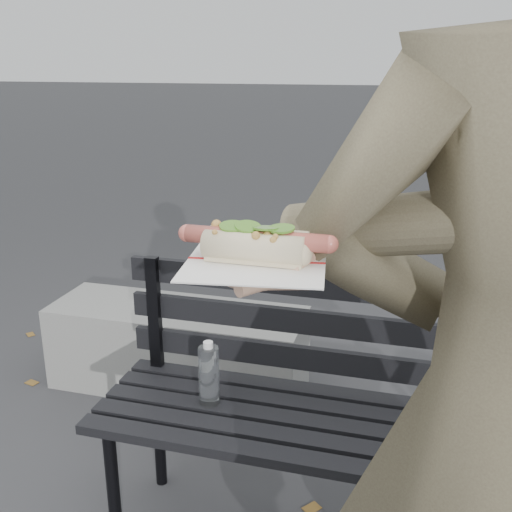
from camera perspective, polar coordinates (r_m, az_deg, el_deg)
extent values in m
cylinder|color=black|center=(2.05, -13.42, -21.04)|extent=(0.04, 0.04, 0.45)
cylinder|color=black|center=(2.29, -9.23, -16.06)|extent=(0.04, 0.04, 0.45)
cube|color=black|center=(1.71, 7.12, -19.26)|extent=(1.50, 0.07, 0.03)
cube|color=black|center=(1.78, 7.58, -17.55)|extent=(1.50, 0.07, 0.03)
cube|color=black|center=(1.86, 7.99, -15.96)|extent=(1.50, 0.07, 0.03)
cube|color=black|center=(1.93, 8.37, -14.50)|extent=(1.50, 0.07, 0.03)
cube|color=black|center=(2.01, 8.71, -13.15)|extent=(1.50, 0.07, 0.03)
cube|color=black|center=(2.09, -9.62, -5.60)|extent=(0.04, 0.03, 0.42)
cube|color=black|center=(1.98, 8.96, -10.11)|extent=(1.50, 0.02, 0.08)
cube|color=black|center=(1.93, 9.15, -6.70)|extent=(1.50, 0.02, 0.08)
cube|color=black|center=(1.87, 9.35, -3.09)|extent=(1.50, 0.02, 0.08)
cylinder|color=white|center=(1.89, -4.50, -11.29)|extent=(0.06, 0.06, 0.19)
cylinder|color=white|center=(1.84, -4.58, -8.44)|extent=(0.03, 0.03, 0.02)
cube|color=slate|center=(2.91, -7.43, -8.64)|extent=(1.20, 0.40, 0.40)
cylinder|color=brown|center=(0.87, 18.16, 3.20)|extent=(0.51, 0.23, 0.19)
cylinder|color=#D8A384|center=(0.83, 2.86, -1.34)|extent=(0.09, 0.08, 0.07)
ellipsoid|color=#D8A384|center=(0.83, 0.00, -1.65)|extent=(0.10, 0.11, 0.03)
cylinder|color=#D8A384|center=(0.82, -4.29, -1.85)|extent=(0.05, 0.02, 0.02)
cylinder|color=#D8A384|center=(0.83, -3.83, -1.40)|extent=(0.05, 0.02, 0.02)
cylinder|color=#D8A384|center=(0.85, -3.39, -0.96)|extent=(0.05, 0.02, 0.02)
cylinder|color=#D8A384|center=(0.87, -2.97, -0.55)|extent=(0.05, 0.02, 0.02)
cylinder|color=#D8A384|center=(0.77, -0.37, -2.90)|extent=(0.04, 0.05, 0.02)
cube|color=white|center=(0.82, 0.00, -0.53)|extent=(0.21, 0.21, 0.00)
cube|color=#B21E1E|center=(0.82, 0.00, -0.42)|extent=(0.19, 0.03, 0.00)
cylinder|color=#BE5649|center=(0.81, 0.00, 1.68)|extent=(0.20, 0.02, 0.02)
sphere|color=#BE5649|center=(0.84, -6.57, 2.18)|extent=(0.03, 0.02, 0.02)
sphere|color=#BE5649|center=(0.79, 6.99, 1.12)|extent=(0.03, 0.02, 0.02)
sphere|color=#9E6B2D|center=(0.82, -2.51, 2.54)|extent=(0.01, 0.01, 0.01)
sphere|color=#9E6B2D|center=(0.84, -3.12, 2.87)|extent=(0.01, 0.01, 0.01)
sphere|color=#9E6B2D|center=(0.80, -3.95, 2.29)|extent=(0.01, 0.01, 0.01)
sphere|color=#9E6B2D|center=(0.79, 1.45, 1.53)|extent=(0.01, 0.01, 0.01)
sphere|color=#9E6B2D|center=(0.79, 2.50, 1.80)|extent=(0.01, 0.01, 0.01)
sphere|color=#9E6B2D|center=(0.79, 1.58, 1.38)|extent=(0.01, 0.01, 0.01)
sphere|color=#9E6B2D|center=(0.83, -1.20, 2.42)|extent=(0.01, 0.01, 0.01)
sphere|color=#9E6B2D|center=(0.79, 1.53, 1.59)|extent=(0.01, 0.01, 0.01)
sphere|color=#9E6B2D|center=(0.78, 1.66, 1.50)|extent=(0.01, 0.01, 0.01)
sphere|color=#9E6B2D|center=(0.81, -4.46, 1.87)|extent=(0.01, 0.01, 0.01)
sphere|color=#9E6B2D|center=(0.81, 1.11, 2.30)|extent=(0.01, 0.01, 0.01)
sphere|color=#9E6B2D|center=(0.81, 1.54, 2.51)|extent=(0.01, 0.01, 0.01)
sphere|color=#9E6B2D|center=(0.80, -1.77, 1.91)|extent=(0.01, 0.01, 0.01)
sphere|color=#9E6B2D|center=(0.79, -0.02, 1.96)|extent=(0.01, 0.01, 0.01)
sphere|color=#9E6B2D|center=(0.81, 3.43, 2.12)|extent=(0.01, 0.01, 0.01)
sphere|color=#9E6B2D|center=(0.80, -0.27, 1.78)|extent=(0.01, 0.01, 0.01)
sphere|color=#9E6B2D|center=(0.78, 1.87, 1.87)|extent=(0.01, 0.01, 0.01)
sphere|color=#9E6B2D|center=(0.82, 2.83, 2.43)|extent=(0.01, 0.01, 0.01)
sphere|color=#9E6B2D|center=(0.80, 2.90, 1.70)|extent=(0.01, 0.01, 0.01)
sphere|color=#9E6B2D|center=(0.81, -2.72, 1.99)|extent=(0.01, 0.01, 0.01)
sphere|color=#9E6B2D|center=(0.80, 4.15, 1.71)|extent=(0.01, 0.01, 0.01)
sphere|color=#9E6B2D|center=(0.79, 1.05, 2.02)|extent=(0.01, 0.01, 0.01)
sphere|color=#9E6B2D|center=(0.84, -3.78, 2.98)|extent=(0.01, 0.01, 0.01)
sphere|color=#9E6B2D|center=(0.81, 0.13, 2.09)|extent=(0.01, 0.01, 0.01)
sphere|color=#9E6B2D|center=(0.81, 2.52, 1.93)|extent=(0.01, 0.01, 0.01)
sphere|color=#9E6B2D|center=(0.83, -2.02, 2.54)|extent=(0.01, 0.01, 0.01)
cylinder|color=#4C8724|center=(0.82, -2.28, 2.87)|extent=(0.04, 0.04, 0.01)
cylinder|color=#4C8724|center=(0.81, -0.78, 2.81)|extent=(0.04, 0.04, 0.01)
cylinder|color=#4C8724|center=(0.80, 1.00, 2.67)|extent=(0.04, 0.04, 0.01)
cylinder|color=#4C8724|center=(0.80, 2.46, 2.63)|extent=(0.04, 0.04, 0.01)
cube|color=brown|center=(3.18, -20.57, -11.22)|extent=(0.07, 0.05, 0.00)
cube|color=brown|center=(3.27, -10.88, -9.46)|extent=(0.05, 0.04, 0.00)
cube|color=brown|center=(2.29, 5.34, -22.79)|extent=(0.07, 0.07, 0.00)
cube|color=brown|center=(3.70, -20.69, -6.99)|extent=(0.07, 0.07, 0.00)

